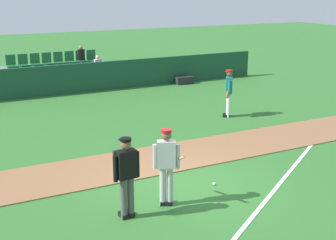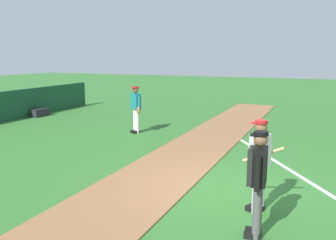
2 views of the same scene
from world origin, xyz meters
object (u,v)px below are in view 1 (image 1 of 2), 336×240
at_px(baseball, 214,184).
at_px(equipment_bag, 184,80).
at_px(umpire_home_plate, 126,173).
at_px(batter_grey_jersey, 167,164).
at_px(runner_teal_jersey, 229,91).

distance_m(baseball, equipment_bag, 12.23).
relative_size(umpire_home_plate, baseball, 23.78).
height_order(batter_grey_jersey, runner_teal_jersey, same).
bearing_deg(runner_teal_jersey, baseball, -126.97).
bearing_deg(umpire_home_plate, batter_grey_jersey, 7.53).
distance_m(runner_teal_jersey, baseball, 6.36).
bearing_deg(runner_teal_jersey, equipment_bag, 76.31).
bearing_deg(baseball, batter_grey_jersey, -164.35).
xyz_separation_m(umpire_home_plate, baseball, (2.50, 0.55, -0.96)).
bearing_deg(umpire_home_plate, runner_teal_jersey, 41.59).
xyz_separation_m(umpire_home_plate, runner_teal_jersey, (6.29, 5.58, -0.04)).
height_order(runner_teal_jersey, baseball, runner_teal_jersey).
bearing_deg(batter_grey_jersey, baseball, 15.65).
xyz_separation_m(batter_grey_jersey, runner_teal_jersey, (5.29, 5.45, -0.01)).
distance_m(batter_grey_jersey, equipment_bag, 13.33).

